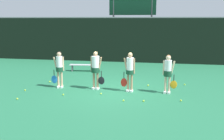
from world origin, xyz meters
The scene contains 18 objects.
ground_plane centered at (0.00, 0.00, 0.00)m, with size 140.00×140.00×0.00m, color #216642.
fence_windscreen centered at (0.00, 8.06, 1.70)m, with size 60.00×0.08×3.38m.
scoreboard centered at (-0.22, 9.93, 3.98)m, with size 3.76×0.15×5.13m.
bench_courtside centered at (-2.67, 4.07, 0.37)m, with size 1.67×0.53×0.43m.
player_0 centered at (-2.61, 0.04, 1.03)m, with size 0.62×0.34×1.75m.
player_1 centered at (-0.84, 0.09, 1.06)m, with size 0.68×0.41×1.78m.
player_2 centered at (0.76, -0.04, 1.06)m, with size 0.64×0.36×1.79m.
player_3 centered at (2.44, -0.02, 1.02)m, with size 0.64×0.36×1.72m.
tennis_ball_0 centered at (2.96, -1.10, 0.04)m, with size 0.07×0.07×0.07m, color #CCE033.
tennis_ball_1 centered at (-1.99, -1.16, 0.03)m, with size 0.07×0.07×0.07m, color #CCE033.
tennis_ball_2 centered at (1.49, -1.43, 0.03)m, with size 0.07×0.07×0.07m, color #CCE033.
tennis_ball_3 centered at (-3.64, -2.08, 0.03)m, with size 0.07×0.07×0.07m, color #CCE033.
tennis_ball_4 centered at (-3.53, 0.93, 0.04)m, with size 0.07×0.07×0.07m, color #CCE033.
tennis_ball_5 centered at (-3.98, -0.81, 0.03)m, with size 0.07×0.07×0.07m, color #CCE033.
tennis_ball_6 centered at (1.55, 1.09, 0.04)m, with size 0.07×0.07×0.07m, color #CCE033.
tennis_ball_7 centered at (-0.42, -0.72, 0.03)m, with size 0.07×0.07×0.07m, color #CCE033.
tennis_ball_8 centered at (3.34, 1.61, 0.03)m, with size 0.07×0.07×0.07m, color #CCE033.
tennis_ball_9 centered at (0.69, -1.52, 0.03)m, with size 0.07×0.07×0.07m, color #CCE033.
Camera 1 is at (2.07, -11.51, 3.27)m, focal length 42.00 mm.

